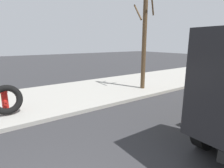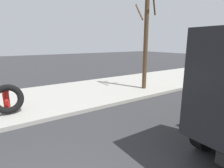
{
  "view_description": "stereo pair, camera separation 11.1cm",
  "coord_description": "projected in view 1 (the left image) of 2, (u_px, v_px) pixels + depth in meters",
  "views": [
    {
      "loc": [
        -0.19,
        -2.06,
        2.73
      ],
      "look_at": [
        3.22,
        2.78,
        1.35
      ],
      "focal_mm": 28.94,
      "sensor_mm": 36.0,
      "label": 1
    },
    {
      "loc": [
        -0.1,
        -2.13,
        2.73
      ],
      "look_at": [
        3.22,
        2.78,
        1.35
      ],
      "focal_mm": 28.94,
      "sensor_mm": 36.0,
      "label": 2
    }
  ],
  "objects": [
    {
      "name": "loose_tire",
      "position": [
        7.0,
        100.0,
        6.52
      ],
      "size": [
        1.09,
        0.53,
        1.1
      ],
      "primitive_type": "torus",
      "rotation": [
        1.3,
        0.0,
        -0.01
      ],
      "color": "black",
      "rests_on": "sidewalk_curb"
    },
    {
      "name": "bare_tree",
      "position": [
        144.0,
        35.0,
        9.74
      ],
      "size": [
        1.14,
        1.13,
        5.71
      ],
      "color": "#4C3823",
      "rests_on": "sidewalk_curb"
    },
    {
      "name": "fire_hydrant",
      "position": [
        5.0,
        99.0,
        6.77
      ],
      "size": [
        0.26,
        0.58,
        0.91
      ],
      "color": "red",
      "rests_on": "sidewalk_curb"
    }
  ]
}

